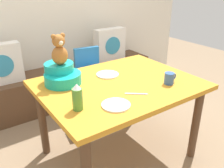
# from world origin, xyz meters

# --- Properties ---
(ground_plane) EXTENTS (8.00, 8.00, 0.00)m
(ground_plane) POSITION_xyz_m (0.00, 0.00, 0.00)
(ground_plane) COLOR #8C7256
(window_bench) EXTENTS (2.60, 0.44, 0.46)m
(window_bench) POSITION_xyz_m (0.00, 1.25, 0.23)
(window_bench) COLOR brown
(window_bench) RESTS_ON ground_plane
(pillow_floral_left) EXTENTS (0.44, 0.15, 0.44)m
(pillow_floral_left) POSITION_xyz_m (-0.68, 1.23, 0.68)
(pillow_floral_left) COLOR white
(pillow_floral_left) RESTS_ON window_bench
(pillow_floral_right) EXTENTS (0.44, 0.15, 0.44)m
(pillow_floral_right) POSITION_xyz_m (0.75, 1.23, 0.68)
(pillow_floral_right) COLOR white
(pillow_floral_right) RESTS_ON window_bench
(dining_table) EXTENTS (1.28, 1.00, 0.74)m
(dining_table) POSITION_xyz_m (0.00, 0.00, 0.64)
(dining_table) COLOR orange
(dining_table) RESTS_ON ground_plane
(highchair) EXTENTS (0.37, 0.49, 0.79)m
(highchair) POSITION_xyz_m (0.20, 0.81, 0.52)
(highchair) COLOR #2672B2
(highchair) RESTS_ON ground_plane
(infant_seat_teal) EXTENTS (0.30, 0.33, 0.16)m
(infant_seat_teal) POSITION_xyz_m (-0.39, 0.27, 0.81)
(infant_seat_teal) COLOR #16ADA0
(infant_seat_teal) RESTS_ON dining_table
(teddy_bear) EXTENTS (0.13, 0.12, 0.25)m
(teddy_bear) POSITION_xyz_m (-0.39, 0.26, 1.02)
(teddy_bear) COLOR #A7652C
(teddy_bear) RESTS_ON infant_seat_teal
(ketchup_bottle) EXTENTS (0.07, 0.07, 0.18)m
(ketchup_bottle) POSITION_xyz_m (-0.48, -0.20, 0.83)
(ketchup_bottle) COLOR #4C8C33
(ketchup_bottle) RESTS_ON dining_table
(coffee_mug) EXTENTS (0.12, 0.08, 0.09)m
(coffee_mug) POSITION_xyz_m (0.33, -0.25, 0.79)
(coffee_mug) COLOR #335999
(coffee_mug) RESTS_ON dining_table
(dinner_plate_near) EXTENTS (0.20, 0.20, 0.01)m
(dinner_plate_near) POSITION_xyz_m (-0.25, -0.30, 0.75)
(dinner_plate_near) COLOR white
(dinner_plate_near) RESTS_ON dining_table
(dinner_plate_far) EXTENTS (0.20, 0.20, 0.01)m
(dinner_plate_far) POSITION_xyz_m (0.01, 0.19, 0.75)
(dinner_plate_far) COLOR white
(dinner_plate_far) RESTS_ON dining_table
(table_fork) EXTENTS (0.14, 0.12, 0.01)m
(table_fork) POSITION_xyz_m (-0.02, -0.25, 0.74)
(table_fork) COLOR silver
(table_fork) RESTS_ON dining_table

